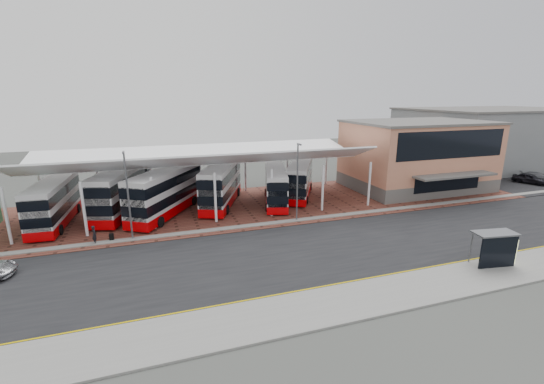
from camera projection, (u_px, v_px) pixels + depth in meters
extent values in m
plane|color=#3D3F3B|center=(303.00, 246.00, 31.41)|extent=(140.00, 140.00, 0.00)
cube|color=black|center=(308.00, 251.00, 30.49)|extent=(120.00, 14.00, 0.02)
cube|color=brown|center=(275.00, 203.00, 43.91)|extent=(72.00, 16.00, 0.06)
cube|color=slate|center=(359.00, 299.00, 23.16)|extent=(120.00, 4.00, 0.14)
cube|color=slate|center=(279.00, 222.00, 37.06)|extent=(120.00, 0.80, 0.14)
cube|color=#C5A600|center=(343.00, 285.00, 25.00)|extent=(120.00, 0.12, 0.01)
cube|color=#C5A600|center=(341.00, 283.00, 25.28)|extent=(120.00, 0.12, 0.01)
cylinder|color=white|center=(6.00, 217.00, 31.09)|extent=(0.26, 0.26, 5.20)
cylinder|color=white|center=(41.00, 189.00, 41.23)|extent=(0.26, 0.26, 4.60)
cylinder|color=white|center=(84.00, 210.00, 32.94)|extent=(0.26, 0.26, 5.20)
cylinder|color=white|center=(98.00, 185.00, 43.08)|extent=(0.26, 0.26, 4.60)
cylinder|color=white|center=(153.00, 203.00, 34.80)|extent=(0.26, 0.26, 5.20)
cylinder|color=white|center=(152.00, 181.00, 44.94)|extent=(0.26, 0.26, 4.60)
cylinder|color=white|center=(215.00, 198.00, 36.65)|extent=(0.26, 0.26, 5.20)
cylinder|color=white|center=(200.00, 178.00, 46.79)|extent=(0.26, 0.26, 4.60)
cylinder|color=white|center=(272.00, 193.00, 38.51)|extent=(0.26, 0.26, 5.20)
cylinder|color=white|center=(245.00, 175.00, 48.65)|extent=(0.26, 0.26, 4.60)
cylinder|color=white|center=(323.00, 188.00, 40.36)|extent=(0.26, 0.26, 5.20)
cylinder|color=white|center=(287.00, 172.00, 50.50)|extent=(0.26, 0.26, 4.60)
cylinder|color=white|center=(369.00, 184.00, 42.22)|extent=(0.26, 0.26, 5.20)
cylinder|color=white|center=(326.00, 169.00, 52.36)|extent=(0.26, 0.26, 4.60)
cube|color=white|center=(210.00, 160.00, 37.75)|extent=(37.00, 4.95, 1.95)
cube|color=white|center=(203.00, 154.00, 42.93)|extent=(37.00, 7.12, 1.43)
cube|color=#575451|center=(414.00, 181.00, 51.09)|extent=(18.00, 12.00, 1.80)
cube|color=tan|center=(417.00, 149.00, 49.92)|extent=(18.00, 12.00, 7.20)
cube|color=black|center=(452.00, 145.00, 44.16)|extent=(16.00, 0.25, 3.40)
cube|color=black|center=(447.00, 182.00, 45.38)|extent=(10.00, 0.25, 2.20)
cube|color=#575451|center=(455.00, 175.00, 44.09)|extent=(11.00, 2.40, 0.25)
cube|color=#575451|center=(420.00, 122.00, 48.95)|extent=(18.40, 12.40, 0.30)
cube|color=slate|center=(491.00, 138.00, 66.90)|extent=(30.00, 20.00, 10.00)
cube|color=#575451|center=(496.00, 109.00, 65.57)|extent=(30.50, 20.50, 0.30)
cylinder|color=#535459|center=(128.00, 197.00, 31.80)|extent=(0.16, 0.16, 8.00)
cube|color=#535459|center=(123.00, 152.00, 30.49)|extent=(0.15, 0.90, 0.15)
cylinder|color=#535459|center=(297.00, 183.00, 36.75)|extent=(0.16, 0.16, 8.00)
cube|color=#535459|center=(299.00, 144.00, 35.43)|extent=(0.15, 0.90, 0.15)
cube|color=silver|center=(54.00, 202.00, 36.16)|extent=(3.14, 10.80, 4.17)
cube|color=#BC0003|center=(57.00, 218.00, 36.61)|extent=(3.18, 10.84, 0.87)
cube|color=black|center=(55.00, 206.00, 36.28)|extent=(3.18, 10.84, 0.92)
cube|color=black|center=(52.00, 191.00, 35.87)|extent=(3.18, 10.84, 0.92)
cube|color=black|center=(35.00, 220.00, 31.26)|extent=(2.18, 0.24, 3.49)
cylinder|color=black|center=(31.00, 232.00, 33.16)|extent=(0.34, 0.99, 0.97)
cylinder|color=black|center=(60.00, 230.00, 33.76)|extent=(0.34, 0.99, 0.97)
cylinder|color=black|center=(54.00, 210.00, 39.53)|extent=(0.34, 0.99, 0.97)
cylinder|color=black|center=(78.00, 208.00, 40.13)|extent=(0.34, 0.99, 0.97)
cube|color=silver|center=(121.00, 190.00, 39.50)|extent=(6.06, 12.10, 4.63)
cube|color=#BC0003|center=(123.00, 207.00, 39.99)|extent=(6.12, 12.15, 0.97)
cube|color=black|center=(122.00, 194.00, 39.62)|extent=(6.12, 12.15, 1.02)
cube|color=black|center=(120.00, 179.00, 39.18)|extent=(6.12, 12.15, 1.02)
cube|color=black|center=(98.00, 207.00, 33.87)|extent=(2.34, 0.82, 3.87)
cylinder|color=black|center=(96.00, 220.00, 36.34)|extent=(0.61, 1.12, 1.08)
cylinder|color=black|center=(123.00, 219.00, 36.41)|extent=(0.61, 1.12, 1.08)
cylinder|color=black|center=(123.00, 199.00, 43.65)|extent=(0.61, 1.12, 1.08)
cylinder|color=black|center=(146.00, 198.00, 43.72)|extent=(0.61, 1.12, 1.08)
cube|color=silver|center=(166.00, 191.00, 39.01)|extent=(8.57, 11.46, 4.63)
cube|color=#BC0003|center=(167.00, 208.00, 39.50)|extent=(8.63, 11.52, 0.97)
cube|color=black|center=(166.00, 196.00, 39.13)|extent=(8.63, 11.52, 1.02)
cube|color=black|center=(165.00, 180.00, 38.68)|extent=(8.63, 11.52, 1.02)
cube|color=black|center=(134.00, 208.00, 33.52)|extent=(2.11, 1.38, 3.88)
cylinder|color=black|center=(136.00, 220.00, 36.28)|extent=(0.83, 1.07, 1.08)
cylinder|color=black|center=(160.00, 222.00, 35.68)|extent=(0.83, 1.07, 1.08)
cylinder|color=black|center=(173.00, 199.00, 43.40)|extent=(0.83, 1.07, 1.08)
cylinder|color=black|center=(194.00, 201.00, 42.80)|extent=(0.83, 1.07, 1.08)
cube|color=silver|center=(221.00, 183.00, 42.62)|extent=(6.90, 11.72, 4.53)
cube|color=#BC0003|center=(222.00, 199.00, 43.10)|extent=(6.96, 11.77, 0.95)
cube|color=black|center=(222.00, 187.00, 42.75)|extent=(6.96, 11.77, 1.00)
cube|color=black|center=(221.00, 173.00, 42.31)|extent=(6.96, 11.77, 1.00)
cube|color=black|center=(210.00, 198.00, 37.12)|extent=(2.23, 1.01, 3.80)
cylinder|color=black|center=(203.00, 209.00, 39.66)|extent=(0.68, 1.09, 1.05)
cylinder|color=black|center=(227.00, 210.00, 39.48)|extent=(0.68, 1.09, 1.05)
cylinder|color=black|center=(218.00, 192.00, 46.81)|extent=(0.68, 1.09, 1.05)
cylinder|color=black|center=(238.00, 192.00, 46.63)|extent=(0.68, 1.09, 1.05)
cube|color=silver|center=(276.00, 185.00, 43.19)|extent=(5.10, 10.30, 3.94)
cube|color=#BC0003|center=(276.00, 198.00, 43.60)|extent=(5.14, 10.34, 0.82)
cube|color=black|center=(276.00, 189.00, 43.29)|extent=(5.14, 10.34, 0.87)
cube|color=black|center=(276.00, 177.00, 42.91)|extent=(5.14, 10.34, 0.87)
cube|color=black|center=(278.00, 197.00, 38.40)|extent=(2.00, 0.68, 3.29)
cylinder|color=black|center=(267.00, 207.00, 40.50)|extent=(0.51, 0.95, 0.92)
cylinder|color=black|center=(287.00, 207.00, 40.57)|extent=(0.51, 0.95, 0.92)
cylinder|color=black|center=(266.00, 192.00, 46.71)|extent=(0.51, 0.95, 0.92)
cylinder|color=black|center=(283.00, 192.00, 46.78)|extent=(0.51, 0.95, 0.92)
cube|color=silver|center=(300.00, 179.00, 46.09)|extent=(7.07, 10.38, 4.10)
cube|color=#BC0003|center=(300.00, 191.00, 46.53)|extent=(7.12, 10.43, 0.86)
cube|color=black|center=(300.00, 182.00, 46.20)|extent=(7.12, 10.43, 0.91)
cube|color=black|center=(300.00, 170.00, 45.81)|extent=(7.12, 10.43, 0.91)
cube|color=black|center=(296.00, 190.00, 41.16)|extent=(1.94, 1.10, 3.44)
cylinder|color=black|center=(287.00, 199.00, 43.56)|extent=(0.69, 0.97, 0.95)
cylinder|color=black|center=(307.00, 200.00, 43.18)|extent=(0.69, 0.97, 0.95)
cylinder|color=black|center=(293.00, 186.00, 49.96)|extent=(0.69, 0.97, 0.95)
cylinder|color=black|center=(311.00, 187.00, 49.57)|extent=(0.69, 0.97, 0.95)
imported|color=black|center=(94.00, 235.00, 31.66)|extent=(0.59, 0.71, 1.66)
cube|color=black|center=(112.00, 237.00, 32.44)|extent=(0.38, 0.27, 0.65)
imported|color=black|center=(530.00, 178.00, 53.04)|extent=(3.30, 4.66, 1.47)
imported|color=#55575D|center=(537.00, 176.00, 54.82)|extent=(4.49, 4.13, 1.26)
cube|color=black|center=(498.00, 252.00, 27.00)|extent=(2.94, 0.59, 2.47)
cube|color=#535459|center=(495.00, 233.00, 27.23)|extent=(3.35, 1.97, 0.12)
cylinder|color=#535459|center=(471.00, 247.00, 27.91)|extent=(0.11, 0.11, 2.47)
cylinder|color=#535459|center=(503.00, 245.00, 28.35)|extent=(0.11, 0.11, 2.47)
cube|color=tan|center=(510.00, 249.00, 27.85)|extent=(0.32, 1.10, 1.97)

